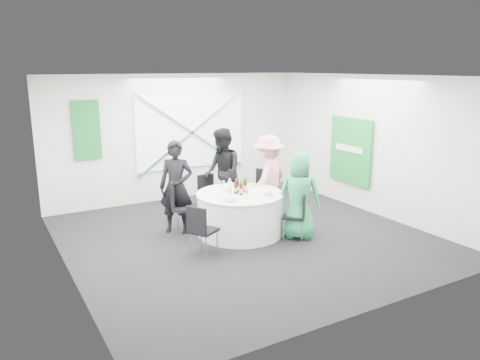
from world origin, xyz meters
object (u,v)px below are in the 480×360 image
clear_water_bottle (230,189)px  banquet_table (240,213)px  chair_front_right (298,213)px  person_man_back_left (176,187)px  green_water_bottle (244,185)px  person_woman_green (299,196)px  person_woman_pink (268,178)px  chair_front_left (201,227)px  chair_back (208,192)px  chair_back_left (181,202)px  person_man_back (222,173)px  chair_back_right (263,190)px

clear_water_bottle → banquet_table: bearing=11.7°
banquet_table → chair_front_right: size_ratio=1.90×
person_man_back_left → green_water_bottle: (1.06, -0.60, 0.04)m
person_woman_green → person_woman_pink: bearing=-55.0°
banquet_table → chair_front_left: size_ratio=1.84×
chair_back → person_man_back_left: 1.13m
person_woman_green → green_water_bottle: 1.02m
chair_back_left → person_woman_pink: bearing=-60.9°
chair_back_left → person_man_back_left: 0.29m
chair_back → person_man_back: 0.49m
chair_back_left → person_woman_green: size_ratio=0.64×
banquet_table → chair_back_left: (-0.90, 0.56, 0.20)m
chair_front_left → person_man_back: (1.28, 1.71, 0.40)m
banquet_table → green_water_bottle: (0.12, 0.07, 0.50)m
chair_front_left → person_man_back: size_ratio=0.48×
chair_back_right → chair_front_left: 2.25m
person_man_back → green_water_bottle: 1.03m
person_man_back_left → green_water_bottle: 1.22m
chair_back_left → person_woman_green: bearing=-94.3°
person_man_back → clear_water_bottle: size_ratio=5.79×
chair_front_right → chair_front_left: size_ratio=0.97×
chair_front_left → person_man_back: bearing=-66.6°
chair_back_left → green_water_bottle: bearing=-83.6°
banquet_table → chair_back_right: (0.86, 0.57, 0.19)m
chair_front_left → person_man_back: 2.17m
green_water_bottle → clear_water_bottle: clear_water_bottle is taller
person_man_back → clear_water_bottle: (-0.45, -1.15, -0.01)m
banquet_table → clear_water_bottle: (-0.23, -0.05, 0.50)m
chair_back_left → banquet_table: bearing=-90.0°
chair_back_right → clear_water_bottle: 1.29m
chair_back → clear_water_bottle: (-0.20, -1.29, 0.39)m
chair_back → person_woman_green: person_woman_green is taller
chair_front_left → person_man_back_left: (0.12, 1.27, 0.35)m
chair_front_left → person_woman_pink: bearing=-91.0°
person_man_back_left → chair_back: bearing=67.6°
chair_front_left → person_woman_green: (1.86, -0.08, 0.27)m
chair_front_right → person_woman_green: (0.04, 0.04, 0.29)m
person_woman_green → green_water_bottle: size_ratio=5.06×
chair_front_right → person_woman_green: person_woman_green is taller
chair_front_right → person_woman_green: 0.29m
chair_back → chair_front_left: chair_front_left is taller
chair_front_right → person_woman_pink: size_ratio=0.49×
clear_water_bottle → person_man_back_left: bearing=134.6°
person_woman_pink → clear_water_bottle: person_woman_pink is taller
chair_back_right → clear_water_bottle: clear_water_bottle is taller
person_woman_green → clear_water_bottle: person_woman_green is taller
chair_front_right → clear_water_bottle: 1.27m
chair_back_right → chair_front_right: (-0.10, -1.29, -0.09)m
green_water_bottle → clear_water_bottle: size_ratio=0.98×
chair_back_right → person_man_back: person_man_back is taller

